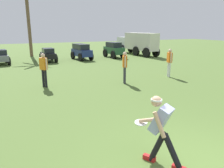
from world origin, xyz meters
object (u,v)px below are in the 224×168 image
at_px(parked_car_slot_f, 114,49).
at_px(teammate_deep, 125,65).
at_px(teammate_near_sideline, 44,67).
at_px(parked_car_slot_e, 81,51).
at_px(frisbee_thrower, 161,127).
at_px(palm_tree_far_right, 28,14).
at_px(teammate_midfield, 169,60).
at_px(frisbee_in_flight, 141,123).
at_px(parked_car_slot_d, 48,55).
at_px(box_truck, 138,43).
at_px(parked_car_slot_c, 1,57).

bearing_deg(parked_car_slot_f, teammate_deep, -112.69).
bearing_deg(teammate_near_sideline, parked_car_slot_e, 61.74).
bearing_deg(teammate_deep, parked_car_slot_e, 85.80).
relative_size(frisbee_thrower, palm_tree_far_right, 0.22).
height_order(parked_car_slot_e, parked_car_slot_f, parked_car_slot_f).
bearing_deg(teammate_midfield, frisbee_thrower, -130.70).
xyz_separation_m(frisbee_in_flight, parked_car_slot_f, (6.46, 14.71, 0.06)).
relative_size(teammate_midfield, parked_car_slot_d, 0.70).
distance_m(frisbee_thrower, teammate_midfield, 8.42).
bearing_deg(parked_car_slot_f, teammate_midfield, -95.63).
bearing_deg(box_truck, frisbee_thrower, -120.42).
bearing_deg(parked_car_slot_d, teammate_midfield, -59.87).
relative_size(frisbee_thrower, teammate_deep, 0.90).
distance_m(parked_car_slot_c, box_truck, 12.64).
height_order(parked_car_slot_c, palm_tree_far_right, palm_tree_far_right).
bearing_deg(box_truck, parked_car_slot_d, -173.41).
bearing_deg(parked_car_slot_e, box_truck, 9.39).
xyz_separation_m(frisbee_in_flight, teammate_deep, (2.64, 5.58, 0.26)).
distance_m(frisbee_in_flight, parked_car_slot_d, 14.62).
bearing_deg(palm_tree_far_right, teammate_deep, -77.11).
distance_m(frisbee_in_flight, parked_car_slot_f, 16.07).
distance_m(teammate_deep, parked_car_slot_d, 9.30).
height_order(frisbee_in_flight, teammate_deep, teammate_deep).
height_order(frisbee_in_flight, box_truck, box_truck).
distance_m(teammate_near_sideline, parked_car_slot_f, 11.09).
xyz_separation_m(frisbee_thrower, parked_car_slot_c, (-3.07, 15.35, -0.23)).
height_order(parked_car_slot_d, palm_tree_far_right, palm_tree_far_right).
bearing_deg(parked_car_slot_f, box_truck, 16.78).
bearing_deg(frisbee_thrower, parked_car_slot_c, 101.30).
height_order(frisbee_thrower, parked_car_slot_c, frisbee_thrower).
relative_size(teammate_midfield, parked_car_slot_f, 0.65).
distance_m(parked_car_slot_e, palm_tree_far_right, 6.51).
height_order(teammate_midfield, parked_car_slot_c, teammate_midfield).
bearing_deg(parked_car_slot_e, parked_car_slot_d, -179.77).
bearing_deg(parked_car_slot_c, parked_car_slot_d, -3.02).
height_order(teammate_midfield, teammate_deep, same).
height_order(teammate_near_sideline, parked_car_slot_f, teammate_near_sideline).
relative_size(teammate_deep, parked_car_slot_f, 0.65).
distance_m(frisbee_thrower, teammate_near_sideline, 7.20).
height_order(parked_car_slot_c, box_truck, box_truck).
bearing_deg(parked_car_slot_c, teammate_deep, -58.66).
xyz_separation_m(teammate_midfield, parked_car_slot_e, (-2.28, 8.80, -0.22)).
bearing_deg(parked_car_slot_f, parked_car_slot_e, -178.33).
bearing_deg(box_truck, parked_car_slot_e, -170.61).
distance_m(teammate_near_sideline, parked_car_slot_e, 9.17).
bearing_deg(frisbee_thrower, palm_tree_far_right, 91.48).
bearing_deg(teammate_deep, parked_car_slot_d, 103.42).
distance_m(frisbee_thrower, parked_car_slot_c, 15.66).
xyz_separation_m(frisbee_in_flight, teammate_midfield, (5.58, 5.82, 0.26)).
distance_m(parked_car_slot_e, box_truck, 6.42).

